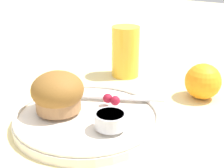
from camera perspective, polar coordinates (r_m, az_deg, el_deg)
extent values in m
plane|color=beige|center=(0.55, -4.04, -6.05)|extent=(3.00, 3.00, 0.00)
cylinder|color=silver|center=(0.52, -4.53, -6.43)|extent=(0.24, 0.24, 0.01)
torus|color=silver|center=(0.52, -4.56, -5.47)|extent=(0.24, 0.24, 0.01)
cylinder|color=#9E7047|center=(0.53, -9.78, -3.21)|extent=(0.08, 0.08, 0.03)
ellipsoid|color=brown|center=(0.52, -9.93, -1.05)|extent=(0.09, 0.09, 0.06)
cylinder|color=silver|center=(0.47, -0.33, -6.62)|extent=(0.05, 0.05, 0.02)
cylinder|color=beige|center=(0.47, -0.33, -5.64)|extent=(0.04, 0.04, 0.00)
sphere|color=maroon|center=(0.55, -0.79, -2.64)|extent=(0.02, 0.02, 0.02)
sphere|color=maroon|center=(0.54, 0.59, -3.07)|extent=(0.02, 0.02, 0.02)
cube|color=silver|center=(0.57, 0.25, -2.38)|extent=(0.17, 0.10, 0.00)
sphere|color=orange|center=(0.63, 16.28, 0.46)|extent=(0.07, 0.07, 0.07)
cylinder|color=gold|center=(0.71, 2.47, 5.93)|extent=(0.06, 0.06, 0.11)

